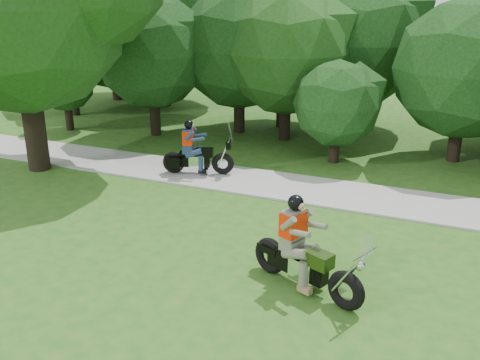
% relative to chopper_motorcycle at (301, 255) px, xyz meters
% --- Properties ---
extents(walkway, '(60.00, 2.20, 0.06)m').
position_rel_chopper_motorcycle_xyz_m(walkway, '(0.59, 5.19, -0.67)').
color(walkway, '#9A9A95').
rests_on(walkway, ground).
extents(tree_line, '(39.69, 12.60, 7.70)m').
position_rel_chopper_motorcycle_xyz_m(tree_line, '(1.18, 11.90, 2.94)').
color(tree_line, black).
rests_on(tree_line, ground).
extents(chopper_motorcycle, '(2.56, 1.43, 1.89)m').
position_rel_chopper_motorcycle_xyz_m(chopper_motorcycle, '(0.00, 0.00, 0.00)').
color(chopper_motorcycle, black).
rests_on(chopper_motorcycle, ground).
extents(touring_motorcycle, '(2.19, 1.18, 1.71)m').
position_rel_chopper_motorcycle_xyz_m(touring_motorcycle, '(-5.01, 5.09, -0.02)').
color(touring_motorcycle, black).
rests_on(touring_motorcycle, walkway).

